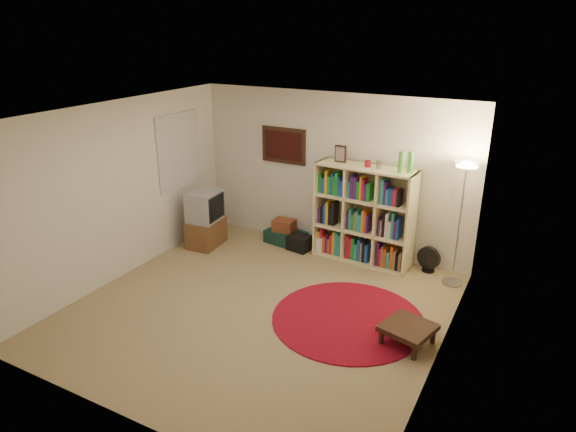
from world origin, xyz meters
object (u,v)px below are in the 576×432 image
(suitcase, at_px, (286,237))
(side_table, at_px, (408,328))
(bookshelf, at_px, (362,216))
(floor_fan, at_px, (429,259))
(tv_stand, at_px, (206,220))
(floor_lamp, at_px, (465,184))

(suitcase, distance_m, side_table, 3.20)
(bookshelf, xyz_separation_m, side_table, (1.26, -1.84, -0.52))
(floor_fan, relative_size, side_table, 0.61)
(tv_stand, bearing_deg, floor_lamp, 2.88)
(floor_fan, relative_size, tv_stand, 0.43)
(floor_lamp, height_order, suitcase, floor_lamp)
(floor_lamp, distance_m, tv_stand, 4.04)
(floor_fan, distance_m, side_table, 1.95)
(side_table, bearing_deg, floor_lamp, 84.78)
(bookshelf, height_order, floor_lamp, bookshelf)
(floor_fan, bearing_deg, suitcase, -165.04)
(bookshelf, bearing_deg, tv_stand, -161.16)
(tv_stand, relative_size, side_table, 1.43)
(bookshelf, xyz_separation_m, tv_stand, (-2.45, -0.65, -0.28))
(floor_lamp, bearing_deg, bookshelf, 175.82)
(suitcase, bearing_deg, floor_lamp, 6.66)
(floor_lamp, xyz_separation_m, floor_fan, (-0.40, 0.20, -1.28))
(tv_stand, relative_size, suitcase, 1.33)
(bookshelf, relative_size, side_table, 2.78)
(floor_fan, height_order, suitcase, floor_fan)
(suitcase, relative_size, side_table, 1.07)
(floor_lamp, relative_size, suitcase, 2.55)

